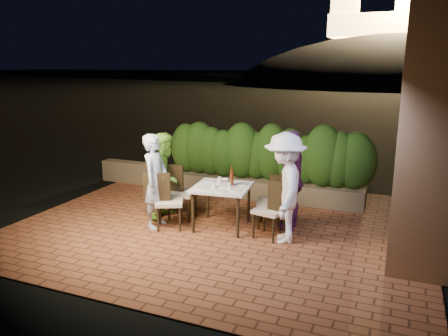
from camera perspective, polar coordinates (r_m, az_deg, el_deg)
The scene contains 31 objects.
ground at distance 7.51m, azimuth -1.67°, elevation -8.68°, with size 400.00×400.00×0.00m, color black.
terrace_floor at distance 7.95m, azimuth -0.19°, elevation -7.81°, with size 7.00×6.00×0.15m, color brown.
window_pane at distance 7.88m, azimuth 22.22°, elevation 6.58°, with size 0.08×1.00×1.40m, color black.
window_frame at distance 7.88m, azimuth 22.15°, elevation 6.58°, with size 0.06×1.15×1.55m, color black.
planter at distance 9.41m, azimuth 5.17°, elevation -2.72°, with size 4.20×0.55×0.40m, color brown.
hedge at distance 9.23m, azimuth 5.27°, elevation 1.76°, with size 4.00×0.70×1.10m, color #1F4212, non-canonical shape.
parapet at distance 10.64m, azimuth -10.42°, elevation -0.71°, with size 2.20×0.30×0.50m, color brown.
hill at distance 66.70m, azimuth 21.77°, elevation 6.57°, with size 52.00×40.00×22.00m, color black.
fortress at distance 66.80m, azimuth 22.89°, elevation 18.99°, with size 26.00×8.00×8.00m, color #FFCC7A, non-canonical shape.
dining_table at distance 7.66m, azimuth -0.29°, elevation -5.08°, with size 0.95×0.95×0.75m, color white, non-canonical shape.
plate_nw at distance 7.41m, azimuth -2.91°, elevation -2.64°, with size 0.23×0.23×0.01m, color white.
plate_sw at distance 7.86m, azimuth -1.89°, elevation -1.70°, with size 0.20×0.20×0.01m, color white.
plate_ne at distance 7.30m, azimuth 1.53°, elevation -2.88°, with size 0.20×0.20×0.01m, color white.
plate_se at distance 7.67m, azimuth 2.38°, elevation -2.10°, with size 0.20×0.20×0.01m, color white.
plate_centre at distance 7.53m, azimuth -0.02°, elevation -2.37°, with size 0.22×0.22×0.01m, color white.
plate_front at distance 7.24m, azimuth -0.36°, elevation -3.03°, with size 0.21×0.21×0.01m, color white.
glass_nw at distance 7.43m, azimuth -1.34°, elevation -2.21°, with size 0.06×0.06×0.10m, color silver.
glass_sw at distance 7.76m, azimuth -0.58°, elevation -1.54°, with size 0.06×0.06×0.10m, color silver.
glass_ne at distance 7.38m, azimuth 0.69°, elevation -2.35°, with size 0.06×0.06×0.10m, color silver.
glass_se at distance 7.61m, azimuth 1.07°, elevation -1.79°, with size 0.07×0.07×0.12m, color silver.
beer_bottle at distance 7.52m, azimuth 1.02°, elevation -1.08°, with size 0.07×0.07×0.34m, color #51220D, non-canonical shape.
bowl at distance 7.87m, azimuth -0.01°, elevation -1.57°, with size 0.16×0.16×0.04m, color white.
chair_left_front at distance 7.64m, azimuth -7.14°, elevation -4.27°, with size 0.46×0.46×0.99m, color black, non-canonical shape.
chair_left_back at distance 8.11m, azimuth -5.47°, elevation -3.11°, with size 0.47×0.47×1.01m, color black, non-canonical shape.
chair_right_front at distance 7.22m, azimuth 5.91°, elevation -5.38°, with size 0.45×0.45×0.97m, color black, non-canonical shape.
chair_right_back at distance 7.69m, azimuth 6.08°, elevation -4.29°, with size 0.44×0.44×0.95m, color black, non-canonical shape.
diner_blue at distance 7.65m, azimuth -8.96°, elevation -1.71°, with size 0.60×0.40×1.66m, color #ADC3DE.
diner_green at distance 8.15m, azimuth -7.58°, elevation -0.94°, with size 0.78×0.60×1.60m, color #89DA44.
diner_white at distance 6.99m, azimuth 7.93°, elevation -2.61°, with size 1.15×0.66×1.78m, color white.
diner_purple at distance 7.58m, azimuth 8.82°, elevation -1.60°, with size 1.01×0.42×1.73m, color #702777.
parapet_lamp at distance 10.44m, azimuth -9.36°, elevation 0.86°, with size 0.10×0.10×0.14m, color orange.
Camera 1 is at (2.86, -6.34, 2.80)m, focal length 35.00 mm.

